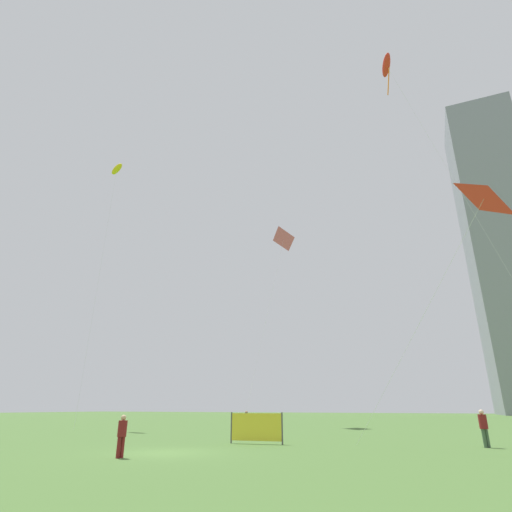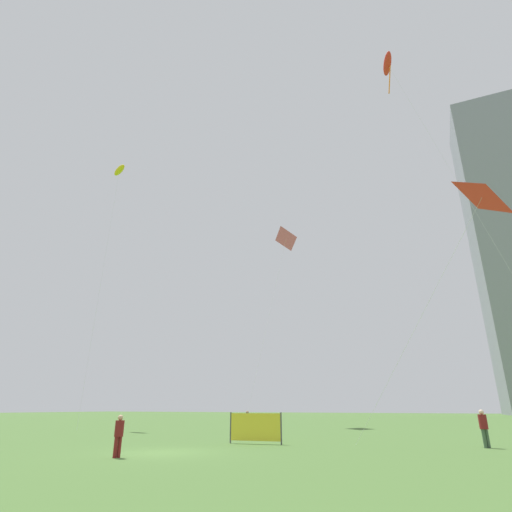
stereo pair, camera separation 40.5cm
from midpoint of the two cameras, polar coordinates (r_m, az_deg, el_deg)
The scene contains 10 objects.
ground at distance 20.01m, azimuth -13.26°, elevation -25.07°, with size 280.00×280.00×0.00m, color #476B30.
person_standing_0 at distance 24.54m, azimuth 28.60°, elevation -19.94°, with size 0.39×0.39×1.75m.
person_standing_1 at distance 32.23m, azimuth -1.74°, elevation -21.89°, with size 0.36×0.36×1.60m.
person_standing_2 at distance 18.46m, azimuth -18.75°, elevation -22.22°, with size 0.35×0.35×1.56m.
kite_flying_0 at distance 54.01m, azimuth -18.96°, elevation 11.30°, with size 4.68×4.90×29.77m.
kite_flying_1 at distance 21.54m, azimuth 28.61°, elevation 6.99°, with size 8.53×5.10×11.60m.
kite_flying_3 at distance 51.25m, azimuth 3.63°, elevation 2.34°, with size 2.23×11.79×22.24m.
kite_flying_4 at distance 45.27m, azimuth 17.41°, elevation 23.86°, with size 9.48×3.97×33.61m.
distant_highrise_0 at distance 137.23m, azimuth 30.90°, elevation 0.81°, with size 17.20×22.56×88.87m, color gray.
event_banner at distance 24.13m, azimuth -0.48°, elevation -22.65°, with size 2.95×0.44×1.59m.
Camera 1 is at (11.80, -16.01, 1.85)m, focal length 28.82 mm.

